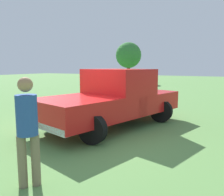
{
  "coord_description": "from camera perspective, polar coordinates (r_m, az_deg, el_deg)",
  "views": [
    {
      "loc": [
        3.75,
        -5.47,
        1.89
      ],
      "look_at": [
        0.34,
        0.86,
        0.9
      ],
      "focal_mm": 37.51,
      "sensor_mm": 36.0,
      "label": 1
    }
  ],
  "objects": [
    {
      "name": "person_bystander",
      "position": [
        3.84,
        -19.95,
        -6.44
      ],
      "size": [
        0.45,
        0.45,
        1.73
      ],
      "rotation": [
        0.0,
        0.0,
        2.42
      ],
      "color": "#7A6B51",
      "rests_on": "ground_plane"
    },
    {
      "name": "tree_far_center",
      "position": [
        26.82,
        4.05,
        10.32
      ],
      "size": [
        2.88,
        2.88,
        4.52
      ],
      "color": "brown",
      "rests_on": "ground_plane"
    },
    {
      "name": "ground_plane",
      "position": [
        6.9,
        -5.91,
        -8.11
      ],
      "size": [
        80.0,
        80.0,
        0.0
      ],
      "primitive_type": "plane",
      "color": "#5B8C47"
    },
    {
      "name": "pickup_truck",
      "position": [
        7.35,
        0.68,
        0.26
      ],
      "size": [
        3.13,
        5.21,
        1.79
      ],
      "rotation": [
        0.0,
        0.0,
        4.45
      ],
      "color": "black",
      "rests_on": "ground_plane"
    }
  ]
}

